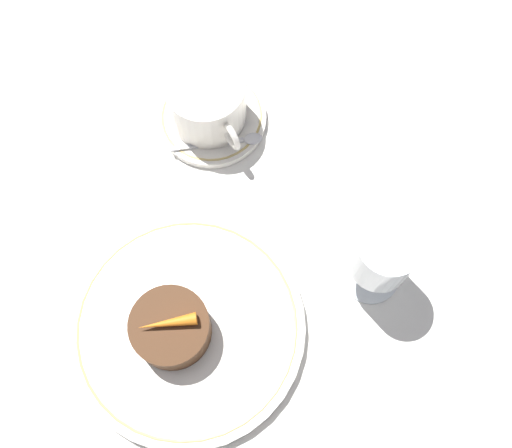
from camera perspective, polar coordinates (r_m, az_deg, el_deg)
name	(u,v)px	position (r m, az deg, el deg)	size (l,w,h in m)	color
ground_plane	(214,294)	(0.65, -4.03, -6.68)	(3.00, 3.00, 0.00)	white
dinner_plate	(188,327)	(0.64, -6.52, -9.71)	(0.25, 0.25, 0.01)	white
saucer	(212,118)	(0.73, -4.22, 10.08)	(0.13, 0.13, 0.01)	white
coffee_cup	(207,101)	(0.70, -4.71, 11.58)	(0.12, 0.09, 0.06)	white
spoon	(227,142)	(0.70, -2.74, 7.81)	(0.05, 0.10, 0.00)	silver
wine_glass	(383,256)	(0.60, 11.96, -3.03)	(0.06, 0.06, 0.11)	silver
dessert_cake	(171,328)	(0.62, -8.11, -9.78)	(0.08, 0.08, 0.04)	#4C2D19
carrot_garnish	(167,323)	(0.59, -8.44, -9.32)	(0.03, 0.06, 0.01)	orange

